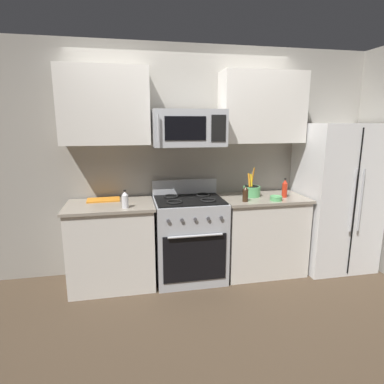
% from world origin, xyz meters
% --- Properties ---
extents(ground_plane, '(16.00, 16.00, 0.00)m').
position_xyz_m(ground_plane, '(0.00, 0.00, 0.00)').
color(ground_plane, '#473828').
extents(wall_back, '(8.00, 0.10, 2.60)m').
position_xyz_m(wall_back, '(0.00, 1.00, 1.30)').
color(wall_back, '#9E998E').
rests_on(wall_back, ground).
extents(counter_left, '(0.92, 0.62, 0.91)m').
position_xyz_m(counter_left, '(-0.85, 0.62, 0.46)').
color(counter_left, silver).
rests_on(counter_left, ground).
extents(range_oven, '(0.76, 0.66, 1.09)m').
position_xyz_m(range_oven, '(-0.00, 0.62, 0.47)').
color(range_oven, '#B2B5BA').
rests_on(range_oven, ground).
extents(counter_right, '(0.96, 0.62, 0.91)m').
position_xyz_m(counter_right, '(0.87, 0.62, 0.46)').
color(counter_right, silver).
rests_on(counter_right, ground).
extents(refrigerator, '(0.84, 0.73, 1.74)m').
position_xyz_m(refrigerator, '(1.79, 0.60, 0.87)').
color(refrigerator, silver).
rests_on(refrigerator, ground).
extents(microwave, '(0.76, 0.44, 0.38)m').
position_xyz_m(microwave, '(-0.00, 0.64, 1.69)').
color(microwave, '#B2B5BA').
extents(upper_cabinets_left, '(0.91, 0.34, 0.78)m').
position_xyz_m(upper_cabinets_left, '(-0.85, 0.78, 1.91)').
color(upper_cabinets_left, silver).
extents(upper_cabinets_right, '(0.95, 0.34, 0.78)m').
position_xyz_m(upper_cabinets_right, '(0.88, 0.78, 1.91)').
color(upper_cabinets_right, silver).
extents(utensil_crock, '(0.20, 0.20, 0.34)m').
position_xyz_m(utensil_crock, '(0.74, 0.66, 0.98)').
color(utensil_crock, '#59AD66').
rests_on(utensil_crock, counter_right).
extents(cutting_board, '(0.36, 0.22, 0.02)m').
position_xyz_m(cutting_board, '(-0.92, 0.79, 0.92)').
color(cutting_board, orange).
rests_on(cutting_board, counter_left).
extents(bottle_soy, '(0.06, 0.06, 0.19)m').
position_xyz_m(bottle_soy, '(0.59, 0.44, 0.99)').
color(bottle_soy, '#382314').
rests_on(bottle_soy, counter_right).
extents(bottle_vinegar, '(0.07, 0.07, 0.18)m').
position_xyz_m(bottle_vinegar, '(-0.69, 0.43, 0.99)').
color(bottle_vinegar, silver).
rests_on(bottle_vinegar, counter_left).
extents(bottle_hot_sauce, '(0.06, 0.06, 0.22)m').
position_xyz_m(bottle_hot_sauce, '(1.10, 0.55, 1.01)').
color(bottle_hot_sauce, red).
rests_on(bottle_hot_sauce, counter_right).
extents(prep_bowl, '(0.13, 0.13, 0.05)m').
position_xyz_m(prep_bowl, '(0.93, 0.42, 0.94)').
color(prep_bowl, '#59AD66').
rests_on(prep_bowl, counter_right).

